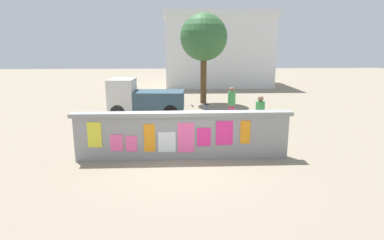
% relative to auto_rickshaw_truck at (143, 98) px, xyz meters
% --- Properties ---
extents(ground, '(60.00, 60.00, 0.00)m').
position_rel_auto_rickshaw_truck_xyz_m(ground, '(1.83, 1.81, -0.90)').
color(ground, gray).
extents(poster_wall, '(6.73, 0.42, 1.49)m').
position_rel_auto_rickshaw_truck_xyz_m(poster_wall, '(1.83, -6.19, -0.13)').
color(poster_wall, gray).
rests_on(poster_wall, ground).
extents(auto_rickshaw_truck, '(3.68, 1.70, 1.85)m').
position_rel_auto_rickshaw_truck_xyz_m(auto_rickshaw_truck, '(0.00, 0.00, 0.00)').
color(auto_rickshaw_truck, black).
rests_on(auto_rickshaw_truck, ground).
extents(motorcycle, '(1.87, 0.70, 0.87)m').
position_rel_auto_rickshaw_truck_xyz_m(motorcycle, '(2.37, -4.22, -0.44)').
color(motorcycle, black).
rests_on(motorcycle, ground).
extents(bicycle_near, '(1.71, 0.44, 0.95)m').
position_rel_auto_rickshaw_truck_xyz_m(bicycle_near, '(-0.25, -4.53, -0.54)').
color(bicycle_near, black).
rests_on(bicycle_near, ground).
extents(bicycle_far, '(1.70, 0.44, 0.95)m').
position_rel_auto_rickshaw_truck_xyz_m(bicycle_far, '(2.81, -1.96, -0.54)').
color(bicycle_far, black).
rests_on(bicycle_far, ground).
extents(person_walking, '(0.45, 0.45, 1.62)m').
position_rel_auto_rickshaw_truck_xyz_m(person_walking, '(4.79, -4.00, 0.09)').
color(person_walking, '#3F994C').
rests_on(person_walking, ground).
extents(person_bystander, '(0.46, 0.46, 1.62)m').
position_rel_auto_rickshaw_truck_xyz_m(person_bystander, '(4.14, -1.46, 0.09)').
color(person_bystander, '#D83F72').
rests_on(person_bystander, ground).
extents(tree_roadside, '(2.74, 2.74, 5.25)m').
position_rel_auto_rickshaw_truck_xyz_m(tree_roadside, '(3.27, 3.54, 2.93)').
color(tree_roadside, brown).
rests_on(tree_roadside, ground).
extents(building_background, '(8.91, 6.41, 6.02)m').
position_rel_auto_rickshaw_truck_xyz_m(building_background, '(5.15, 12.72, 2.13)').
color(building_background, white).
rests_on(building_background, ground).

